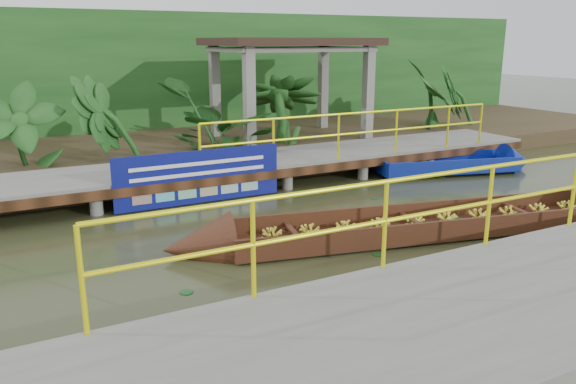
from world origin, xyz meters
name	(u,v)px	position (x,y,z in m)	size (l,w,h in m)	color
ground	(309,232)	(0.00, 0.00, 0.00)	(80.00, 80.00, 0.00)	#2A2F17
land_strip	(177,147)	(0.00, 7.50, 0.23)	(30.00, 8.00, 0.45)	#352D1A
far_dock	(232,166)	(0.02, 3.43, 0.48)	(16.00, 2.06, 1.66)	slate
near_dock	(574,302)	(1.00, -4.20, 0.30)	(18.00, 2.40, 1.73)	slate
pavilion	(291,52)	(3.00, 6.30, 2.82)	(4.40, 3.00, 3.00)	slate
foliage_backdrop	(150,78)	(0.00, 10.00, 2.00)	(30.00, 0.80, 4.00)	#174516
vendor_boat	(489,213)	(2.86, -1.22, 0.27)	(10.28, 3.12, 2.32)	#3C1D10
moored_blue_boat	(481,164)	(6.07, 2.01, 0.17)	(4.14, 2.04, 0.96)	navy
blue_banner	(200,177)	(-1.05, 2.48, 0.56)	(3.36, 0.04, 1.05)	navy
tropical_plants	(283,111)	(2.25, 5.30, 1.34)	(14.42, 1.42, 1.77)	#174516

